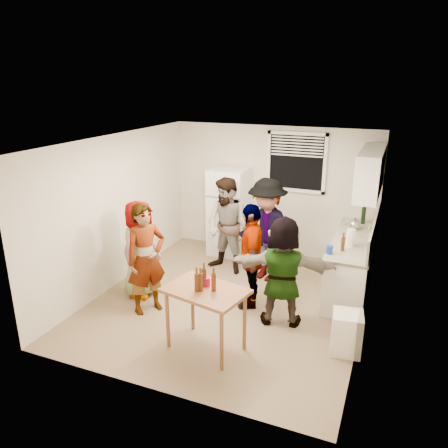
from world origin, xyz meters
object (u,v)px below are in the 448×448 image
at_px(trash_bin, 346,334).
at_px(guest_stripe, 149,310).
at_px(serving_table, 206,347).
at_px(guest_back_left, 228,271).
at_px(guest_black, 250,304).
at_px(guest_back_right, 265,278).
at_px(wine_bottle, 363,223).
at_px(beer_bottle_table, 197,291).
at_px(refrigerator, 229,212).
at_px(kettle, 354,229).
at_px(red_cup, 207,286).
at_px(guest_grey, 143,293).
at_px(beer_bottle_counter, 342,251).
at_px(blue_cup, 329,254).
at_px(guest_orange, 280,322).

distance_m(trash_bin, guest_stripe, 2.90).
xyz_separation_m(serving_table, guest_back_left, (-0.63, 2.32, 0.00)).
bearing_deg(guest_black, guest_back_right, 161.68).
height_order(wine_bottle, guest_back_right, wine_bottle).
bearing_deg(guest_back_right, wine_bottle, 52.70).
relative_size(serving_table, guest_black, 0.62).
relative_size(trash_bin, guest_back_left, 0.32).
relative_size(beer_bottle_table, guest_back_right, 0.13).
relative_size(wine_bottle, guest_back_left, 0.17).
bearing_deg(trash_bin, refrigerator, 135.61).
xyz_separation_m(kettle, beer_bottle_table, (-1.53, -2.97, -0.06)).
height_order(refrigerator, guest_back_left, refrigerator).
distance_m(serving_table, guest_black, 1.32).
distance_m(red_cup, guest_grey, 1.98).
height_order(wine_bottle, trash_bin, wine_bottle).
bearing_deg(beer_bottle_counter, guest_back_right, 160.24).
height_order(blue_cup, red_cup, blue_cup).
height_order(trash_bin, serving_table, trash_bin).
distance_m(refrigerator, kettle, 2.42).
height_order(blue_cup, guest_orange, blue_cup).
distance_m(refrigerator, blue_cup, 2.69).
relative_size(wine_bottle, guest_orange, 0.18).
xyz_separation_m(red_cup, guest_back_right, (0.12, 2.18, -0.84)).
height_order(refrigerator, guest_grey, refrigerator).
bearing_deg(guest_orange, red_cup, 37.44).
relative_size(kettle, guest_stripe, 0.14).
height_order(beer_bottle_table, guest_back_right, beer_bottle_table).
bearing_deg(refrigerator, guest_back_left, -70.04).
distance_m(guest_stripe, guest_back_right, 2.15).
bearing_deg(guest_grey, beer_bottle_counter, -67.46).
bearing_deg(guest_black, kettle, 118.92).
bearing_deg(guest_back_left, guest_black, -38.82).
relative_size(blue_cup, guest_stripe, 0.08).
bearing_deg(refrigerator, beer_bottle_counter, -30.20).
bearing_deg(guest_stripe, kettle, -15.82).
bearing_deg(guest_black, beer_bottle_table, -30.06).
relative_size(wine_bottle, serving_table, 0.29).
distance_m(beer_bottle_counter, blue_cup, 0.25).
distance_m(blue_cup, serving_table, 2.23).
height_order(wine_bottle, beer_bottle_counter, wine_bottle).
distance_m(serving_table, beer_bottle_table, 0.85).
xyz_separation_m(beer_bottle_counter, guest_black, (-1.26, -0.49, -0.90)).
bearing_deg(guest_stripe, red_cup, -78.35).
bearing_deg(guest_back_left, serving_table, -61.35).
xyz_separation_m(refrigerator, guest_black, (1.09, -1.86, -0.85)).
relative_size(wine_bottle, trash_bin, 0.54).
distance_m(guest_back_left, guest_black, 1.27).
distance_m(kettle, serving_table, 3.35).
bearing_deg(trash_bin, guest_orange, 158.54).
height_order(wine_bottle, beer_bottle_table, wine_bottle).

